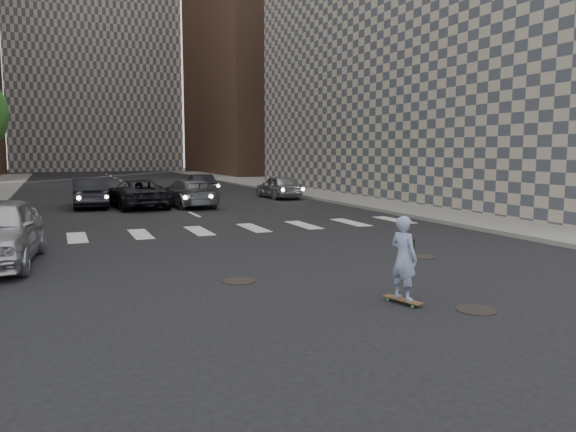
% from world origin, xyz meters
% --- Properties ---
extents(ground, '(160.00, 160.00, 0.00)m').
position_xyz_m(ground, '(0.00, 0.00, 0.00)').
color(ground, black).
rests_on(ground, ground).
extents(sidewalk_right, '(13.00, 80.00, 0.15)m').
position_xyz_m(sidewalk_right, '(14.50, 20.00, 0.07)').
color(sidewalk_right, gray).
rests_on(sidewalk_right, ground).
extents(building_right, '(15.00, 33.00, 22.00)m').
position_xyz_m(building_right, '(18.49, 18.49, 10.98)').
color(building_right, '#ADA08E').
rests_on(building_right, ground).
extents(tower_right, '(18.00, 24.00, 36.00)m').
position_xyz_m(tower_right, '(20.00, 55.00, 18.00)').
color(tower_right, brown).
rests_on(tower_right, ground).
extents(tower_center, '(22.00, 20.00, 48.00)m').
position_xyz_m(tower_center, '(0.00, 78.00, 24.00)').
color(tower_center, '#ADA08E').
rests_on(tower_center, ground).
extents(manhole_a, '(0.70, 0.70, 0.02)m').
position_xyz_m(manhole_a, '(1.20, -2.50, 0.01)').
color(manhole_a, black).
rests_on(manhole_a, ground).
extents(manhole_b, '(0.70, 0.70, 0.02)m').
position_xyz_m(manhole_b, '(-2.00, 1.20, 0.01)').
color(manhole_b, black).
rests_on(manhole_b, ground).
extents(manhole_c, '(0.70, 0.70, 0.02)m').
position_xyz_m(manhole_c, '(3.30, 2.00, 0.01)').
color(manhole_c, black).
rests_on(manhole_c, ground).
extents(skateboarder, '(0.51, 0.84, 1.63)m').
position_xyz_m(skateboarder, '(0.25, -1.63, 0.85)').
color(skateboarder, brown).
rests_on(skateboarder, ground).
extents(traffic_car_a, '(1.68, 4.56, 1.49)m').
position_xyz_m(traffic_car_a, '(-4.03, 19.03, 0.75)').
color(traffic_car_a, black).
rests_on(traffic_car_a, ground).
extents(traffic_car_b, '(2.55, 4.94, 1.37)m').
position_xyz_m(traffic_car_b, '(0.50, 17.54, 0.68)').
color(traffic_car_b, slate).
rests_on(traffic_car_b, ground).
extents(traffic_car_c, '(2.77, 5.18, 1.38)m').
position_xyz_m(traffic_car_c, '(-1.91, 18.00, 0.69)').
color(traffic_car_c, black).
rests_on(traffic_car_c, ground).
extents(traffic_car_d, '(1.74, 4.03, 1.36)m').
position_xyz_m(traffic_car_d, '(6.50, 20.45, 0.68)').
color(traffic_car_d, '#ACAEB3').
rests_on(traffic_car_d, ground).
extents(traffic_car_e, '(1.54, 3.93, 1.27)m').
position_xyz_m(traffic_car_e, '(2.98, 25.19, 0.64)').
color(traffic_car_e, black).
rests_on(traffic_car_e, ground).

